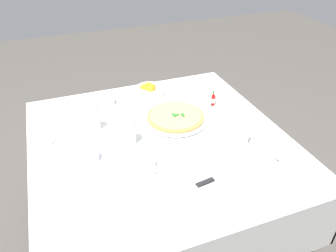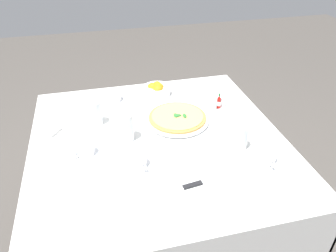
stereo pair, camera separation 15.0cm
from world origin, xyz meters
name	(u,v)px [view 1 (the left image)]	position (x,y,z in m)	size (l,w,h in m)	color
ground_plane	(162,241)	(0.00, 0.00, 0.00)	(8.00, 8.00, 0.00)	#4C4742
dining_table	(160,161)	(0.00, 0.00, 0.59)	(1.12, 1.12, 0.72)	white
pizza_plate	(175,119)	(-0.12, -0.12, 0.73)	(0.31, 0.31, 0.02)	white
pizza	(176,116)	(-0.12, -0.12, 0.75)	(0.28, 0.28, 0.02)	#C68E47
coffee_cup_back_corner	(107,101)	(0.16, -0.39, 0.75)	(0.13, 0.13, 0.06)	white
coffee_cup_right_edge	(89,155)	(0.32, 0.04, 0.75)	(0.13, 0.13, 0.07)	white
coffee_cup_near_left	(270,150)	(-0.39, 0.26, 0.75)	(0.13, 0.13, 0.06)	white
coffee_cup_far_left	(145,163)	(0.12, 0.16, 0.75)	(0.13, 0.13, 0.06)	white
water_glass_left_edge	(92,119)	(0.26, -0.19, 0.78)	(0.07, 0.07, 0.12)	white
water_glass_center_back	(241,133)	(-0.32, 0.14, 0.77)	(0.07, 0.07, 0.11)	white
water_glass_near_right	(127,131)	(0.14, -0.03, 0.78)	(0.07, 0.07, 0.13)	white
napkin_folded	(194,190)	(-0.01, 0.35, 0.73)	(0.22, 0.14, 0.02)	white
dinner_knife	(193,187)	(0.00, 0.35, 0.75)	(0.20, 0.05, 0.01)	silver
citrus_bowl	(149,90)	(-0.08, -0.42, 0.75)	(0.15, 0.15, 0.07)	white
hot_sauce_bottle	(213,99)	(-0.36, -0.19, 0.76)	(0.02, 0.02, 0.08)	#B7140F
salt_shaker	(209,103)	(-0.34, -0.18, 0.75)	(0.03, 0.03, 0.06)	white
pepper_shaker	(217,99)	(-0.39, -0.20, 0.75)	(0.03, 0.03, 0.06)	white
menu_card	(53,136)	(0.45, -0.15, 0.75)	(0.05, 0.08, 0.06)	white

